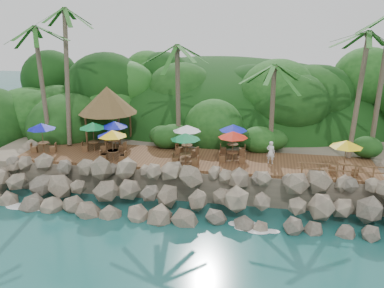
# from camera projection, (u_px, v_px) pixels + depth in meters

# --- Properties ---
(ground) EXTENTS (140.00, 140.00, 0.00)m
(ground) POSITION_uv_depth(u_px,v_px,m) (175.00, 224.00, 25.79)
(ground) COLOR #19514F
(ground) RESTS_ON ground
(land_base) EXTENTS (32.00, 25.20, 2.10)m
(land_base) POSITION_uv_depth(u_px,v_px,m) (211.00, 138.00, 40.56)
(land_base) COLOR gray
(land_base) RESTS_ON ground
(jungle_hill) EXTENTS (44.80, 28.00, 15.40)m
(jungle_hill) POSITION_uv_depth(u_px,v_px,m) (219.00, 129.00, 47.92)
(jungle_hill) COLOR #143811
(jungle_hill) RESTS_ON ground
(seawall) EXTENTS (29.00, 4.00, 2.30)m
(seawall) POSITION_uv_depth(u_px,v_px,m) (181.00, 194.00, 27.34)
(seawall) COLOR gray
(seawall) RESTS_ON ground
(terrace) EXTENTS (26.00, 5.00, 0.20)m
(terrace) POSITION_uv_depth(u_px,v_px,m) (192.00, 160.00, 30.81)
(terrace) COLOR brown
(terrace) RESTS_ON land_base
(jungle_foliage) EXTENTS (44.00, 16.00, 12.00)m
(jungle_foliage) POSITION_uv_depth(u_px,v_px,m) (209.00, 151.00, 39.92)
(jungle_foliage) COLOR #143811
(jungle_foliage) RESTS_ON ground
(foam_line) EXTENTS (25.20, 0.80, 0.06)m
(foam_line) POSITION_uv_depth(u_px,v_px,m) (176.00, 221.00, 26.07)
(foam_line) COLOR white
(foam_line) RESTS_ON ground
(palms) EXTENTS (31.62, 6.95, 11.99)m
(palms) POSITION_uv_depth(u_px,v_px,m) (211.00, 32.00, 30.37)
(palms) COLOR brown
(palms) RESTS_ON ground
(palapa) EXTENTS (4.86, 4.86, 4.60)m
(palapa) POSITION_uv_depth(u_px,v_px,m) (107.00, 100.00, 34.21)
(palapa) COLOR brown
(palapa) RESTS_ON ground
(dining_clusters) EXTENTS (24.13, 5.33, 2.31)m
(dining_clusters) POSITION_uv_depth(u_px,v_px,m) (163.00, 133.00, 30.28)
(dining_clusters) COLOR brown
(dining_clusters) RESTS_ON terrace
(railing) EXTENTS (7.20, 0.10, 1.00)m
(railing) POSITION_uv_depth(u_px,v_px,m) (355.00, 171.00, 26.48)
(railing) COLOR brown
(railing) RESTS_ON terrace
(waiter) EXTENTS (0.69, 0.55, 1.65)m
(waiter) POSITION_uv_depth(u_px,v_px,m) (271.00, 152.00, 29.44)
(waiter) COLOR white
(waiter) RESTS_ON terrace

